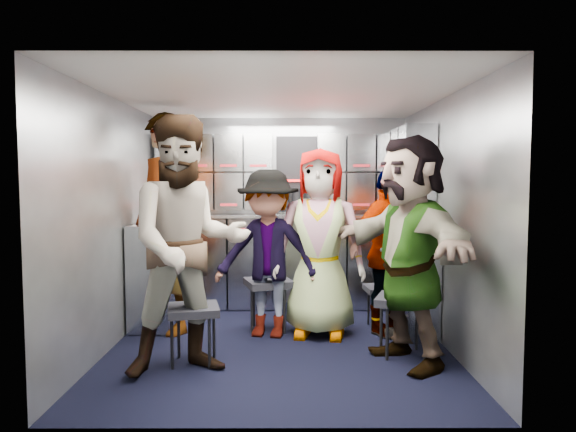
{
  "coord_description": "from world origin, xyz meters",
  "views": [
    {
      "loc": [
        0.07,
        -4.32,
        1.4
      ],
      "look_at": [
        0.08,
        0.35,
        1.08
      ],
      "focal_mm": 32.0,
      "sensor_mm": 36.0,
      "label": 1
    }
  ],
  "objects_px": {
    "jump_seat_mid_right": "(384,291)",
    "attendant_arc_d": "(388,251)",
    "jump_seat_mid_left": "(269,285)",
    "attendant_arc_b": "(268,253)",
    "jump_seat_near_left": "(193,313)",
    "attendant_arc_c": "(320,243)",
    "attendant_standing": "(166,223)",
    "attendant_arc_a": "(188,245)",
    "jump_seat_near_right": "(403,303)",
    "jump_seat_center": "(318,287)",
    "attendant_arc_e": "(409,250)"
  },
  "relations": [
    {
      "from": "jump_seat_mid_right",
      "to": "attendant_arc_d",
      "type": "bearing_deg",
      "value": -90.0
    },
    {
      "from": "jump_seat_mid_left",
      "to": "attendant_arc_b",
      "type": "relative_size",
      "value": 0.33
    },
    {
      "from": "jump_seat_mid_right",
      "to": "jump_seat_near_left",
      "type": "bearing_deg",
      "value": -149.7
    },
    {
      "from": "attendant_arc_c",
      "to": "attendant_arc_d",
      "type": "bearing_deg",
      "value": 12.83
    },
    {
      "from": "attendant_standing",
      "to": "attendant_arc_a",
      "type": "relative_size",
      "value": 1.08
    },
    {
      "from": "attendant_arc_a",
      "to": "jump_seat_near_right",
      "type": "bearing_deg",
      "value": -6.87
    },
    {
      "from": "jump_seat_mid_left",
      "to": "jump_seat_near_right",
      "type": "height_order",
      "value": "jump_seat_mid_left"
    },
    {
      "from": "jump_seat_mid_left",
      "to": "attendant_arc_a",
      "type": "relative_size",
      "value": 0.27
    },
    {
      "from": "jump_seat_near_right",
      "to": "attendant_standing",
      "type": "distance_m",
      "value": 2.24
    },
    {
      "from": "jump_seat_mid_right",
      "to": "attendant_arc_c",
      "type": "xyz_separation_m",
      "value": [
        -0.62,
        -0.23,
        0.49
      ]
    },
    {
      "from": "attendant_arc_a",
      "to": "jump_seat_mid_right",
      "type": "bearing_deg",
      "value": 15.12
    },
    {
      "from": "jump_seat_near_right",
      "to": "attendant_arc_d",
      "type": "bearing_deg",
      "value": 91.04
    },
    {
      "from": "jump_seat_center",
      "to": "attendant_arc_e",
      "type": "relative_size",
      "value": 0.26
    },
    {
      "from": "jump_seat_near_left",
      "to": "attendant_arc_e",
      "type": "distance_m",
      "value": 1.71
    },
    {
      "from": "jump_seat_center",
      "to": "jump_seat_mid_right",
      "type": "bearing_deg",
      "value": 4.14
    },
    {
      "from": "attendant_arc_b",
      "to": "attendant_arc_e",
      "type": "height_order",
      "value": "attendant_arc_e"
    },
    {
      "from": "jump_seat_mid_left",
      "to": "attendant_arc_c",
      "type": "distance_m",
      "value": 0.65
    },
    {
      "from": "jump_seat_near_left",
      "to": "jump_seat_mid_left",
      "type": "bearing_deg",
      "value": 58.61
    },
    {
      "from": "jump_seat_mid_right",
      "to": "jump_seat_center",
      "type": "bearing_deg",
      "value": -175.86
    },
    {
      "from": "jump_seat_center",
      "to": "jump_seat_near_right",
      "type": "bearing_deg",
      "value": -48.47
    },
    {
      "from": "jump_seat_near_left",
      "to": "attendant_arc_e",
      "type": "height_order",
      "value": "attendant_arc_e"
    },
    {
      "from": "jump_seat_center",
      "to": "attendant_arc_e",
      "type": "xyz_separation_m",
      "value": [
        0.63,
        -0.9,
        0.47
      ]
    },
    {
      "from": "jump_seat_near_left",
      "to": "jump_seat_center",
      "type": "relative_size",
      "value": 0.97
    },
    {
      "from": "jump_seat_center",
      "to": "attendant_standing",
      "type": "bearing_deg",
      "value": -178.28
    },
    {
      "from": "jump_seat_center",
      "to": "attendant_arc_b",
      "type": "relative_size",
      "value": 0.31
    },
    {
      "from": "jump_seat_near_left",
      "to": "attendant_arc_c",
      "type": "bearing_deg",
      "value": 35.85
    },
    {
      "from": "attendant_arc_c",
      "to": "jump_seat_mid_left",
      "type": "bearing_deg",
      "value": 169.76
    },
    {
      "from": "attendant_arc_a",
      "to": "attendant_arc_e",
      "type": "bearing_deg",
      "value": -12.96
    },
    {
      "from": "jump_seat_mid_right",
      "to": "attendant_arc_b",
      "type": "bearing_deg",
      "value": -167.34
    },
    {
      "from": "attendant_arc_d",
      "to": "attendant_arc_e",
      "type": "relative_size",
      "value": 0.87
    },
    {
      "from": "jump_seat_near_left",
      "to": "attendant_arc_b",
      "type": "bearing_deg",
      "value": 52.59
    },
    {
      "from": "attendant_arc_c",
      "to": "attendant_arc_e",
      "type": "relative_size",
      "value": 0.97
    },
    {
      "from": "jump_seat_center",
      "to": "attendant_arc_a",
      "type": "xyz_separation_m",
      "value": [
        -1.01,
        -1.09,
        0.53
      ]
    },
    {
      "from": "jump_seat_near_right",
      "to": "attendant_arc_d",
      "type": "xyz_separation_m",
      "value": [
        -0.01,
        0.58,
        0.34
      ]
    },
    {
      "from": "jump_seat_mid_left",
      "to": "attendant_arc_b",
      "type": "xyz_separation_m",
      "value": [
        -0.0,
        -0.18,
        0.33
      ]
    },
    {
      "from": "jump_seat_center",
      "to": "attendant_arc_c",
      "type": "xyz_separation_m",
      "value": [
        0.0,
        -0.18,
        0.44
      ]
    },
    {
      "from": "jump_seat_near_right",
      "to": "attendant_arc_a",
      "type": "distance_m",
      "value": 1.76
    },
    {
      "from": "attendant_arc_b",
      "to": "jump_seat_near_right",
      "type": "bearing_deg",
      "value": -13.68
    },
    {
      "from": "attendant_arc_c",
      "to": "attendant_arc_b",
      "type": "bearing_deg",
      "value": -168.88
    },
    {
      "from": "jump_seat_near_left",
      "to": "attendant_arc_a",
      "type": "relative_size",
      "value": 0.24
    },
    {
      "from": "jump_seat_near_left",
      "to": "attendant_arc_a",
      "type": "distance_m",
      "value": 0.57
    },
    {
      "from": "jump_seat_mid_right",
      "to": "attendant_arc_d",
      "type": "relative_size",
      "value": 0.26
    },
    {
      "from": "attendant_standing",
      "to": "attendant_arc_c",
      "type": "distance_m",
      "value": 1.43
    },
    {
      "from": "jump_seat_near_left",
      "to": "attendant_standing",
      "type": "xyz_separation_m",
      "value": [
        -0.4,
        0.87,
        0.62
      ]
    },
    {
      "from": "attendant_arc_e",
      "to": "jump_seat_near_right",
      "type": "bearing_deg",
      "value": 157.31
    },
    {
      "from": "attendant_standing",
      "to": "jump_seat_near_right",
      "type": "bearing_deg",
      "value": 19.58
    },
    {
      "from": "jump_seat_near_left",
      "to": "attendant_arc_a",
      "type": "bearing_deg",
      "value": -90.0
    },
    {
      "from": "jump_seat_near_left",
      "to": "attendant_arc_b",
      "type": "xyz_separation_m",
      "value": [
        0.54,
        0.71,
        0.35
      ]
    },
    {
      "from": "attendant_arc_a",
      "to": "attendant_arc_b",
      "type": "relative_size",
      "value": 1.25
    },
    {
      "from": "attendant_standing",
      "to": "attendant_arc_a",
      "type": "distance_m",
      "value": 1.12
    }
  ]
}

